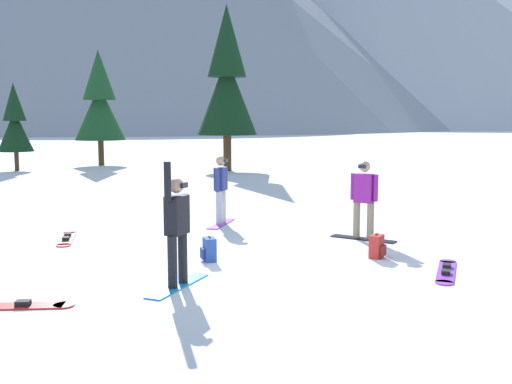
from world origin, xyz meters
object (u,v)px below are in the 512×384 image
at_px(loose_snowboard_near_right, 67,238).
at_px(pine_tree_tall, 15,123).
at_px(snowboarder_background, 221,188).
at_px(loose_snowboard_near_left, 446,271).
at_px(backpack_red, 377,247).
at_px(pine_tree_young, 227,81).
at_px(loose_snowboard_far_spare, 6,306).
at_px(backpack_blue, 209,250).
at_px(pine_tree_leaning, 99,103).
at_px(snowboarder_foreground, 177,228).
at_px(snowboarder_midground, 364,198).

bearing_deg(loose_snowboard_near_right, pine_tree_tall, 110.27).
bearing_deg(snowboarder_background, loose_snowboard_near_left, -52.57).
xyz_separation_m(backpack_red, pine_tree_young, (-2.23, 18.82, 4.21)).
xyz_separation_m(snowboarder_background, loose_snowboard_far_spare, (-3.19, -6.31, -0.88)).
bearing_deg(backpack_blue, pine_tree_young, 87.07).
distance_m(loose_snowboard_near_left, backpack_blue, 4.26).
bearing_deg(pine_tree_leaning, snowboarder_foreground, -77.45).
xyz_separation_m(snowboarder_background, pine_tree_young, (0.65, 15.01, 3.52)).
bearing_deg(snowboarder_background, backpack_red, -52.90).
height_order(backpack_blue, backpack_red, same).
bearing_deg(loose_snowboard_far_spare, pine_tree_young, 79.79).
bearing_deg(backpack_red, backpack_blue, -179.95).
distance_m(snowboarder_foreground, pine_tree_young, 20.81).
relative_size(snowboarder_background, pine_tree_young, 0.21).
distance_m(backpack_blue, backpack_red, 3.20).
relative_size(snowboarder_midground, loose_snowboard_far_spare, 0.90).
relative_size(snowboarder_foreground, loose_snowboard_near_right, 1.14).
bearing_deg(pine_tree_young, pine_tree_tall, 175.40).
xyz_separation_m(loose_snowboard_near_right, pine_tree_tall, (-6.43, 17.41, 2.35)).
xyz_separation_m(loose_snowboard_far_spare, pine_tree_leaning, (-3.06, 25.30, 3.43)).
bearing_deg(backpack_red, loose_snowboard_far_spare, -157.66).
bearing_deg(loose_snowboard_near_left, loose_snowboard_near_right, 154.78).
bearing_deg(pine_tree_leaning, snowboarder_midground, -66.17).
relative_size(loose_snowboard_far_spare, backpack_blue, 4.06).
bearing_deg(pine_tree_tall, loose_snowboard_far_spare, -73.25).
height_order(snowboarder_foreground, pine_tree_young, pine_tree_young).
distance_m(loose_snowboard_near_right, pine_tree_tall, 18.70).
relative_size(snowboarder_background, loose_snowboard_near_right, 0.97).
distance_m(backpack_blue, pine_tree_tall, 21.97).
relative_size(loose_snowboard_near_left, pine_tree_young, 0.22).
height_order(loose_snowboard_near_left, pine_tree_tall, pine_tree_tall).
bearing_deg(snowboarder_background, pine_tree_tall, 121.87).
relative_size(pine_tree_leaning, pine_tree_tall, 1.46).
distance_m(loose_snowboard_near_left, pine_tree_young, 20.68).
bearing_deg(loose_snowboard_near_right, snowboarder_background, 24.37).
xyz_separation_m(loose_snowboard_near_left, backpack_red, (-0.90, 1.14, 0.19)).
relative_size(snowboarder_midground, backpack_blue, 3.66).
bearing_deg(snowboarder_foreground, backpack_red, 24.04).
bearing_deg(pine_tree_tall, backpack_red, -57.06).
height_order(loose_snowboard_far_spare, backpack_red, backpack_red).
height_order(loose_snowboard_near_right, loose_snowboard_far_spare, same).
distance_m(loose_snowboard_far_spare, loose_snowboard_near_left, 7.11).
bearing_deg(snowboarder_foreground, pine_tree_young, 85.93).
bearing_deg(pine_tree_young, backpack_red, -83.24).
xyz_separation_m(loose_snowboard_near_right, pine_tree_leaning, (-2.82, 20.54, 3.43)).
bearing_deg(pine_tree_tall, backpack_blue, -64.11).
bearing_deg(snowboarder_midground, snowboarder_background, 145.63).
relative_size(backpack_red, pine_tree_leaning, 0.07).
height_order(loose_snowboard_near_right, loose_snowboard_near_left, same).
relative_size(backpack_blue, pine_tree_young, 0.06).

